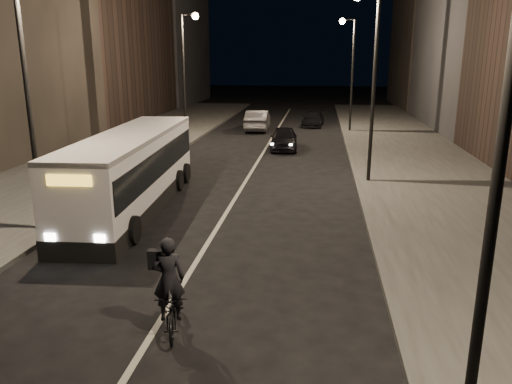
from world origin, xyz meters
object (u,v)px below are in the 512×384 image
(streetlight_right_mid, at_px, (369,62))
(cyclist_on_bicycle, at_px, (172,300))
(streetlight_right_far, at_px, (349,60))
(streetlight_left_near, at_px, (32,64))
(streetlight_left_far, at_px, (187,60))
(city_bus, at_px, (132,168))
(streetlight_right_near, at_px, (488,76))
(car_far, at_px, (313,119))
(car_near, at_px, (284,138))
(car_mid, at_px, (258,120))

(streetlight_right_mid, relative_size, cyclist_on_bicycle, 3.78)
(cyclist_on_bicycle, bearing_deg, streetlight_right_far, 66.33)
(streetlight_right_far, xyz_separation_m, streetlight_left_near, (-10.66, -24.00, 0.00))
(streetlight_left_far, xyz_separation_m, city_bus, (1.73, -14.99, -3.80))
(streetlight_right_far, height_order, streetlight_left_far, same)
(streetlight_right_near, relative_size, car_far, 2.00)
(streetlight_right_mid, bearing_deg, cyclist_on_bicycle, -110.18)
(streetlight_right_near, distance_m, car_near, 24.96)
(streetlight_right_near, distance_m, streetlight_left_far, 28.10)
(streetlight_right_mid, relative_size, city_bus, 0.76)
(car_mid, bearing_deg, cyclist_on_bicycle, 91.69)
(city_bus, bearing_deg, car_mid, 81.01)
(streetlight_right_far, height_order, car_mid, streetlight_right_far)
(cyclist_on_bicycle, relative_size, car_far, 0.53)
(streetlight_right_mid, xyz_separation_m, cyclist_on_bicycle, (-4.93, -13.42, -4.65))
(cyclist_on_bicycle, distance_m, car_far, 32.79)
(streetlight_left_near, height_order, city_bus, streetlight_left_near)
(streetlight_right_far, relative_size, cyclist_on_bicycle, 3.78)
(car_mid, bearing_deg, streetlight_right_mid, 110.91)
(streetlight_left_near, relative_size, streetlight_left_far, 1.00)
(streetlight_right_far, bearing_deg, city_bus, -113.05)
(city_bus, xyz_separation_m, car_near, (4.75, 13.14, -0.87))
(streetlight_right_far, bearing_deg, cyclist_on_bicycle, -99.52)
(car_near, bearing_deg, car_mid, 105.05)
(streetlight_right_near, bearing_deg, car_far, 94.15)
(streetlight_left_near, bearing_deg, streetlight_left_far, 90.00)
(streetlight_right_far, bearing_deg, streetlight_right_near, -90.00)
(cyclist_on_bicycle, height_order, car_mid, cyclist_on_bicycle)
(streetlight_right_mid, height_order, car_mid, streetlight_right_mid)
(car_mid, bearing_deg, streetlight_right_far, 176.61)
(streetlight_left_near, xyz_separation_m, streetlight_left_far, (0.00, 18.00, 0.00))
(streetlight_left_near, xyz_separation_m, car_mid, (3.84, 24.17, -4.57))
(streetlight_left_near, bearing_deg, car_mid, 80.98)
(car_near, bearing_deg, streetlight_left_far, 160.94)
(streetlight_right_far, relative_size, car_near, 2.01)
(car_far, bearing_deg, streetlight_right_near, -81.72)
(car_mid, relative_size, car_far, 1.18)
(streetlight_left_far, bearing_deg, streetlight_right_mid, -43.16)
(car_far, bearing_deg, city_bus, -100.58)
(city_bus, xyz_separation_m, cyclist_on_bicycle, (4.00, -8.44, -0.84))
(streetlight_right_far, height_order, car_far, streetlight_right_far)
(streetlight_left_far, relative_size, cyclist_on_bicycle, 3.78)
(car_near, bearing_deg, city_bus, -113.05)
(streetlight_right_mid, xyz_separation_m, streetlight_left_far, (-10.66, 10.00, 0.00))
(streetlight_right_far, xyz_separation_m, car_near, (-4.19, -7.84, -4.67))
(streetlight_left_near, xyz_separation_m, cyclist_on_bicycle, (5.73, -5.42, -4.65))
(car_mid, bearing_deg, streetlight_left_far, 56.13)
(car_near, height_order, car_mid, car_mid)
(streetlight_right_near, xyz_separation_m, car_far, (-2.56, 35.28, -4.77))
(streetlight_right_far, relative_size, streetlight_left_near, 1.00)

